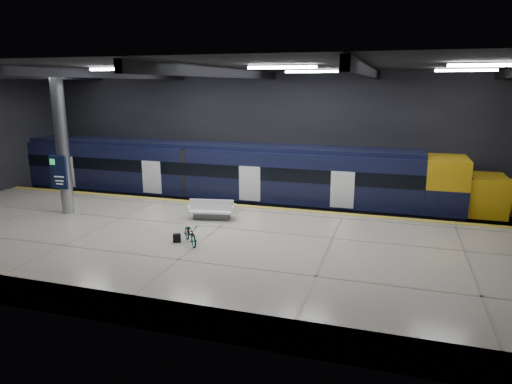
% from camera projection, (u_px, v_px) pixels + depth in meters
% --- Properties ---
extents(ground, '(30.00, 30.00, 0.00)m').
position_uv_depth(ground, '(228.00, 243.00, 21.39)').
color(ground, black).
rests_on(ground, ground).
extents(room_shell, '(30.10, 16.10, 8.05)m').
position_uv_depth(room_shell, '(226.00, 120.00, 20.07)').
color(room_shell, black).
rests_on(room_shell, ground).
extents(platform, '(30.00, 11.00, 1.10)m').
position_uv_depth(platform, '(206.00, 250.00, 18.94)').
color(platform, '#B5AE99').
rests_on(platform, ground).
extents(safety_strip, '(30.00, 0.40, 0.01)m').
position_uv_depth(safety_strip, '(246.00, 206.00, 23.69)').
color(safety_strip, gold).
rests_on(safety_strip, platform).
extents(rails, '(30.00, 1.52, 0.16)m').
position_uv_depth(rails, '(261.00, 211.00, 26.48)').
color(rails, gray).
rests_on(rails, ground).
extents(train, '(29.40, 2.84, 3.79)m').
position_uv_depth(train, '(237.00, 176.00, 26.44)').
color(train, black).
rests_on(train, ground).
extents(bench, '(2.26, 1.24, 0.95)m').
position_uv_depth(bench, '(212.00, 212.00, 21.35)').
color(bench, '#595B60').
rests_on(bench, platform).
extents(bicycle, '(1.46, 1.59, 0.84)m').
position_uv_depth(bicycle, '(190.00, 234.00, 18.02)').
color(bicycle, '#99999E').
rests_on(bicycle, platform).
extents(pannier_bag, '(0.35, 0.28, 0.35)m').
position_uv_depth(pannier_bag, '(177.00, 238.00, 18.25)').
color(pannier_bag, black).
rests_on(pannier_bag, platform).
extents(info_column, '(0.90, 0.78, 6.90)m').
position_uv_depth(info_column, '(62.00, 145.00, 21.71)').
color(info_column, '#9EA0A5').
rests_on(info_column, platform).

